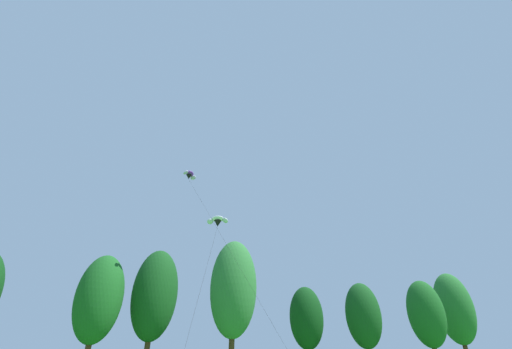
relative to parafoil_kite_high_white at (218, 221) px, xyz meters
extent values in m
ellipsoid|color=#19561E|center=(-11.33, 8.99, -7.02)|extent=(5.04, 5.04, 9.43)
ellipsoid|color=#144719|center=(-5.44, 11.54, -5.97)|extent=(5.51, 5.51, 10.78)
ellipsoid|color=#2D7033|center=(4.11, 9.55, -5.06)|extent=(5.92, 5.92, 11.97)
ellipsoid|color=#0F3D14|center=(14.53, 10.69, -8.26)|extent=(4.50, 4.50, 7.84)
ellipsoid|color=#144719|center=(21.82, 8.36, -7.97)|extent=(4.62, 4.62, 8.21)
ellipsoid|color=#19561E|center=(30.71, 6.76, -7.66)|extent=(4.76, 4.76, 8.61)
ellipsoid|color=#236628|center=(39.14, 9.89, -6.35)|extent=(5.34, 5.34, 10.29)
ellipsoid|color=white|center=(-0.01, -0.01, 0.26)|extent=(1.61, 1.42, 0.73)
ellipsoid|color=silver|center=(0.74, -0.41, 0.02)|extent=(0.89, 0.97, 0.84)
ellipsoid|color=silver|center=(-0.76, 0.39, 0.02)|extent=(0.95, 0.96, 0.84)
cone|color=black|center=(0.03, 0.06, -0.26)|extent=(1.03, 1.03, 0.65)
cylinder|color=black|center=(-1.61, -4.89, -6.65)|extent=(3.29, 9.91, 12.12)
ellipsoid|color=purple|center=(-3.24, 5.05, 8.07)|extent=(1.53, 1.55, 0.69)
ellipsoid|color=silver|center=(-2.71, 5.63, 7.85)|extent=(0.97, 0.95, 0.79)
ellipsoid|color=silver|center=(-3.77, 4.48, 7.85)|extent=(0.97, 0.96, 0.79)
cone|color=black|center=(-3.30, 5.11, 7.59)|extent=(0.99, 0.99, 0.60)
cylinder|color=black|center=(1.24, 0.02, -2.71)|extent=(9.10, 10.20, 19.99)
camera|label=1|loc=(-5.26, -32.43, -12.37)|focal=22.48mm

